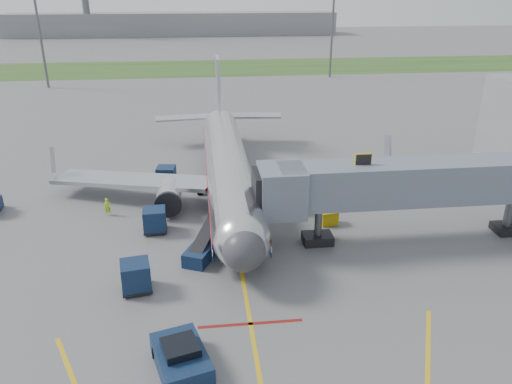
{
  "coord_description": "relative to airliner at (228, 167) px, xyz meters",
  "views": [
    {
      "loc": [
        -2.41,
        -27.21,
        17.95
      ],
      "look_at": [
        1.69,
        7.73,
        3.2
      ],
      "focal_mm": 35.0,
      "sensor_mm": 36.0,
      "label": 1
    }
  ],
  "objects": [
    {
      "name": "ground",
      "position": [
        -0.0,
        -15.25,
        -2.65
      ],
      "size": [
        400.0,
        400.0,
        0.0
      ],
      "primitive_type": "plane",
      "color": "#565659",
      "rests_on": "ground"
    },
    {
      "name": "grass_strip",
      "position": [
        -0.0,
        74.75,
        -2.64
      ],
      "size": [
        300.0,
        25.0,
        0.01
      ],
      "primitive_type": "cube",
      "color": "#2D4C1E",
      "rests_on": "ground"
    },
    {
      "name": "apron_markings",
      "position": [
        -0.0,
        -22.65,
        -2.64
      ],
      "size": [
        21.52,
        50.0,
        0.01
      ],
      "color": "gold",
      "rests_on": "ground"
    },
    {
      "name": "airliner",
      "position": [
        0.0,
        0.0,
        0.0
      ],
      "size": [
        32.1,
        35.67,
        10.25
      ],
      "color": "silver",
      "rests_on": "ground"
    },
    {
      "name": "jet_bridge",
      "position": [
        12.86,
        -10.25,
        1.82
      ],
      "size": [
        25.3,
        4.0,
        6.9
      ],
      "color": "slate",
      "rests_on": "ground"
    },
    {
      "name": "light_mast_left",
      "position": [
        -30.0,
        54.75,
        8.13
      ],
      "size": [
        2.0,
        0.44,
        20.4
      ],
      "color": "#595B60",
      "rests_on": "ground"
    },
    {
      "name": "light_mast_right",
      "position": [
        25.0,
        59.75,
        8.13
      ],
      "size": [
        2.0,
        0.44,
        20.4
      ],
      "color": "#595B60",
      "rests_on": "ground"
    },
    {
      "name": "distant_terminal",
      "position": [
        -10.0,
        154.75,
        1.35
      ],
      "size": [
        120.0,
        14.0,
        8.0
      ],
      "primitive_type": "cube",
      "color": "slate",
      "rests_on": "ground"
    },
    {
      "name": "pushback_tug",
      "position": [
        -3.82,
        -22.46,
        -1.98
      ],
      "size": [
        3.32,
        4.34,
        1.6
      ],
      "color": "#0C1D36",
      "rests_on": "ground"
    },
    {
      "name": "baggage_cart_a",
      "position": [
        -6.16,
        -6.97,
        -1.67
      ],
      "size": [
        1.85,
        1.85,
        1.91
      ],
      "color": "#0C1D36",
      "rests_on": "ground"
    },
    {
      "name": "baggage_cart_b",
      "position": [
        -6.77,
        -15.03,
        -1.64
      ],
      "size": [
        2.1,
        2.1,
        1.97
      ],
      "color": "#0C1D36",
      "rests_on": "ground"
    },
    {
      "name": "baggage_cart_c",
      "position": [
        -5.73,
        2.67,
        -1.69
      ],
      "size": [
        1.95,
        1.95,
        1.88
      ],
      "color": "#0C1D36",
      "rests_on": "ground"
    },
    {
      "name": "belt_loader",
      "position": [
        -2.48,
        -11.2,
        -2.06
      ],
      "size": [
        3.16,
        4.9,
        2.34
      ],
      "color": "#0C1D36",
      "rests_on": "ground"
    },
    {
      "name": "ground_power_cart",
      "position": [
        7.59,
        -7.25,
        -2.1
      ],
      "size": [
        1.53,
        1.16,
        1.11
      ],
      "color": "#C4A00B",
      "rests_on": "ground"
    },
    {
      "name": "ramp_worker",
      "position": [
        -10.31,
        -3.44,
        -1.9
      ],
      "size": [
        0.62,
        0.5,
        1.49
      ],
      "primitive_type": "imported",
      "rotation": [
        0.0,
        0.0,
        0.31
      ],
      "color": "#9CD318",
      "rests_on": "ground"
    }
  ]
}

